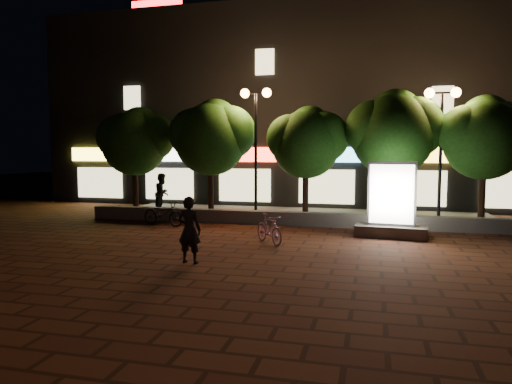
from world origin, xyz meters
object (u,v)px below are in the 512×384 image
(tree_mid, at_px, (307,140))
(scooter_pink, at_px, (269,229))
(ad_kiosk, at_px, (392,206))
(scooter_parked, at_px, (163,213))
(rider, at_px, (189,230))
(tree_right, at_px, (394,130))
(street_lamp_left, at_px, (256,120))
(pedestrian, at_px, (162,193))
(tree_left, at_px, (212,135))
(tree_far_right, at_px, (486,135))
(tree_far_left, at_px, (136,139))
(street_lamp_right, at_px, (442,120))

(tree_mid, relative_size, scooter_pink, 3.01)
(ad_kiosk, relative_size, scooter_parked, 1.38)
(rider, bearing_deg, tree_right, -118.70)
(tree_right, xyz_separation_m, scooter_pink, (-3.74, -5.11, -3.12))
(street_lamp_left, relative_size, ad_kiosk, 2.12)
(scooter_pink, bearing_deg, scooter_parked, 111.47)
(tree_right, relative_size, pedestrian, 2.93)
(ad_kiosk, height_order, scooter_parked, ad_kiosk)
(tree_left, height_order, rider, tree_left)
(tree_right, height_order, tree_far_right, tree_right)
(tree_mid, bearing_deg, rider, -102.84)
(tree_right, xyz_separation_m, street_lamp_left, (-5.36, -0.26, 0.46))
(street_lamp_left, relative_size, pedestrian, 3.00)
(rider, height_order, pedestrian, pedestrian)
(tree_far_left, xyz_separation_m, tree_mid, (7.50, -0.00, -0.08))
(tree_right, bearing_deg, street_lamp_left, -177.19)
(tree_far_right, bearing_deg, scooter_pink, -143.62)
(street_lamp_right, relative_size, pedestrian, 2.88)
(tree_mid, distance_m, tree_far_right, 6.50)
(street_lamp_right, height_order, rider, street_lamp_right)
(tree_left, xyz_separation_m, ad_kiosk, (7.16, -3.00, -2.46))
(tree_far_left, relative_size, street_lamp_right, 0.93)
(tree_mid, relative_size, tree_right, 0.89)
(street_lamp_left, distance_m, ad_kiosk, 6.63)
(pedestrian, bearing_deg, tree_left, -94.88)
(street_lamp_left, bearing_deg, pedestrian, 174.39)
(tree_left, distance_m, scooter_pink, 6.91)
(tree_far_right, distance_m, street_lamp_right, 1.66)
(street_lamp_left, bearing_deg, street_lamp_right, 0.00)
(street_lamp_left, distance_m, scooter_parked, 5.24)
(tree_right, relative_size, scooter_pink, 3.38)
(tree_left, height_order, scooter_pink, tree_left)
(tree_left, distance_m, tree_right, 7.30)
(tree_mid, height_order, street_lamp_right, street_lamp_right)
(tree_far_right, distance_m, pedestrian, 13.11)
(ad_kiosk, bearing_deg, street_lamp_right, 56.84)
(tree_far_left, height_order, street_lamp_left, street_lamp_left)
(tree_far_right, bearing_deg, pedestrian, 179.28)
(rider, bearing_deg, pedestrian, -56.65)
(tree_left, xyz_separation_m, street_lamp_left, (1.95, -0.26, 0.58))
(ad_kiosk, xyz_separation_m, pedestrian, (-9.54, 3.16, -0.04))
(scooter_parked, bearing_deg, street_lamp_right, -62.40)
(tree_far_left, height_order, scooter_pink, tree_far_left)
(tree_far_right, bearing_deg, tree_mid, -180.00)
(tree_left, distance_m, street_lamp_right, 8.96)
(ad_kiosk, relative_size, pedestrian, 1.41)
(street_lamp_right, bearing_deg, scooter_pink, -138.00)
(tree_far_left, relative_size, scooter_pink, 3.09)
(tree_left, relative_size, pedestrian, 2.83)
(tree_far_left, bearing_deg, scooter_parked, -47.47)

